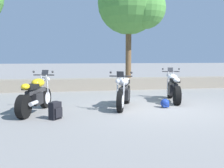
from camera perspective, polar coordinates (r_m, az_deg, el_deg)
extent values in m
plane|color=gray|center=(8.05, 10.62, -5.32)|extent=(120.00, 120.00, 0.00)
cube|color=gray|center=(12.56, 2.84, 0.09)|extent=(36.00, 0.80, 0.55)
cylinder|color=black|center=(8.18, -14.71, -3.02)|extent=(0.32, 0.63, 0.62)
cylinder|color=black|center=(6.89, -19.23, -4.83)|extent=(0.36, 0.65, 0.62)
cylinder|color=silver|center=(8.18, -14.71, -3.02)|extent=(0.27, 0.41, 0.38)
cube|color=black|center=(7.46, -16.95, -3.16)|extent=(0.45, 0.55, 0.34)
cube|color=#2D2D30|center=(7.53, -16.68, -1.54)|extent=(0.47, 1.09, 0.12)
ellipsoid|color=yellow|center=(7.64, -16.28, 0.24)|extent=(0.48, 0.60, 0.26)
cube|color=black|center=(7.21, -17.79, -0.61)|extent=(0.42, 0.61, 0.12)
ellipsoid|color=yellow|center=(6.94, -18.85, -0.56)|extent=(0.29, 0.33, 0.16)
cylinder|color=#2D2D30|center=(8.03, -15.06, 1.97)|extent=(0.64, 0.23, 0.04)
sphere|color=silver|center=(8.19, -15.11, 1.07)|extent=(0.13, 0.13, 0.13)
sphere|color=silver|center=(8.14, -14.20, 1.06)|extent=(0.13, 0.13, 0.13)
cube|color=#26282D|center=(8.11, -14.80, 2.45)|extent=(0.22, 0.15, 0.18)
cylinder|color=silver|center=(7.02, -17.19, -4.14)|extent=(0.22, 0.40, 0.11)
cylinder|color=silver|center=(8.13, -15.47, -0.54)|extent=(0.09, 0.17, 0.73)
cylinder|color=silver|center=(8.06, -14.29, -0.56)|extent=(0.09, 0.17, 0.73)
sphere|color=#2D2D30|center=(8.10, -17.15, 2.66)|extent=(0.07, 0.07, 0.07)
sphere|color=#2D2D30|center=(7.87, -13.17, 2.68)|extent=(0.07, 0.07, 0.07)
cylinder|color=black|center=(7.28, 1.88, -3.92)|extent=(0.35, 0.63, 0.62)
cylinder|color=black|center=(8.69, 3.30, -2.31)|extent=(0.39, 0.64, 0.62)
cylinder|color=silver|center=(7.28, 1.88, -3.92)|extent=(0.29, 0.42, 0.38)
cube|color=black|center=(8.02, 2.70, -2.28)|extent=(0.47, 0.56, 0.34)
cube|color=#2D2D30|center=(7.90, 2.61, -0.95)|extent=(0.52, 1.08, 0.12)
ellipsoid|color=#BCBCC1|center=(7.73, 2.47, 0.54)|extent=(0.50, 0.61, 0.26)
cube|color=black|center=(8.20, 2.93, 0.43)|extent=(0.44, 0.62, 0.12)
ellipsoid|color=#BCBCC1|center=(8.50, 3.20, 0.89)|extent=(0.30, 0.34, 0.16)
cylinder|color=#2D2D30|center=(7.27, 1.99, 1.78)|extent=(0.63, 0.27, 0.04)
sphere|color=silver|center=(7.14, 2.38, 0.57)|extent=(0.13, 0.13, 0.13)
sphere|color=silver|center=(7.16, 1.27, 0.59)|extent=(0.13, 0.13, 0.13)
cube|color=#26282D|center=(7.17, 1.88, 2.21)|extent=(0.22, 0.16, 0.18)
cylinder|color=silver|center=(8.47, 2.02, -2.18)|extent=(0.24, 0.39, 0.11)
cylinder|color=silver|center=(7.26, 2.64, -1.08)|extent=(0.10, 0.17, 0.73)
cylinder|color=silver|center=(7.28, 1.24, -1.05)|extent=(0.10, 0.17, 0.73)
sphere|color=#2D2D30|center=(7.27, 4.38, 2.56)|extent=(0.07, 0.07, 0.07)
sphere|color=#2D2D30|center=(7.36, -0.27, 2.62)|extent=(0.07, 0.07, 0.07)
cylinder|color=black|center=(10.04, 12.86, -1.33)|extent=(0.29, 0.64, 0.62)
cylinder|color=black|center=(8.64, 14.37, -2.54)|extent=(0.32, 0.65, 0.62)
cylinder|color=silver|center=(10.04, 12.86, -1.33)|extent=(0.25, 0.41, 0.38)
cube|color=black|center=(9.28, 13.62, -1.32)|extent=(0.43, 0.54, 0.34)
cube|color=#2D2D30|center=(9.35, 13.55, -0.03)|extent=(0.40, 1.10, 0.12)
ellipsoid|color=white|center=(9.48, 13.43, 1.39)|extent=(0.46, 0.59, 0.26)
cube|color=black|center=(9.01, 13.93, 0.76)|extent=(0.39, 0.61, 0.12)
ellipsoid|color=white|center=(8.71, 14.28, 0.84)|extent=(0.28, 0.32, 0.16)
cylinder|color=#2D2D30|center=(9.90, 13.03, 2.74)|extent=(0.65, 0.19, 0.04)
sphere|color=silver|center=(10.03, 12.49, 2.00)|extent=(0.13, 0.13, 0.13)
sphere|color=silver|center=(10.06, 13.28, 1.99)|extent=(0.13, 0.13, 0.13)
cube|color=#26282D|center=(9.99, 12.95, 3.12)|extent=(0.22, 0.14, 0.18)
cylinder|color=silver|center=(8.89, 15.11, -2.00)|extent=(0.20, 0.40, 0.11)
cylinder|color=silver|center=(9.95, 12.43, 0.69)|extent=(0.08, 0.17, 0.73)
cylinder|color=silver|center=(9.98, 13.46, 0.69)|extent=(0.08, 0.17, 0.73)
sphere|color=#2D2D30|center=(9.81, 11.35, 3.34)|extent=(0.07, 0.07, 0.07)
sphere|color=#2D2D30|center=(9.91, 14.80, 3.28)|extent=(0.07, 0.07, 0.07)
cube|color=black|center=(6.62, -12.64, -5.85)|extent=(0.33, 0.34, 0.44)
cube|color=black|center=(6.56, -11.89, -6.32)|extent=(0.19, 0.21, 0.24)
ellipsoid|color=black|center=(6.58, -12.68, -4.06)|extent=(0.32, 0.33, 0.08)
cube|color=black|center=(6.75, -12.82, -5.46)|extent=(0.06, 0.06, 0.37)
cube|color=black|center=(6.63, -13.80, -5.69)|extent=(0.06, 0.06, 0.37)
sphere|color=navy|center=(8.12, 11.78, -4.23)|extent=(0.28, 0.28, 0.28)
ellipsoid|color=black|center=(8.05, 11.99, -4.25)|extent=(0.23, 0.06, 0.12)
cube|color=navy|center=(8.07, 11.98, -4.81)|extent=(0.20, 0.08, 0.08)
cylinder|color=brown|center=(12.71, 3.70, 7.06)|extent=(0.28, 0.28, 2.51)
sphere|color=#4C8E3D|center=(12.98, 3.78, 17.69)|extent=(3.03, 3.03, 3.03)
sphere|color=#4C8E3D|center=(12.67, 7.42, 16.54)|extent=(1.97, 1.97, 1.97)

